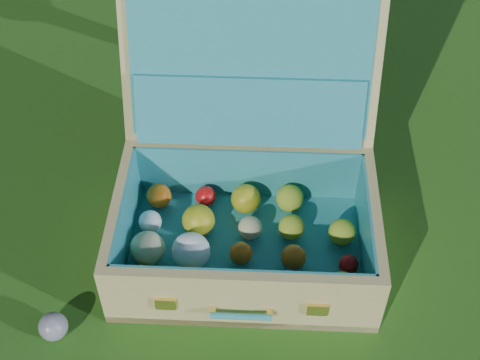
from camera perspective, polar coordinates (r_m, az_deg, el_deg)
name	(u,v)px	position (r m, az deg, el deg)	size (l,w,h in m)	color
ground	(277,265)	(1.82, 3.22, -7.27)	(60.00, 60.00, 0.00)	#215114
stray_ball	(53,326)	(1.73, -15.65, -11.94)	(0.07, 0.07, 0.07)	#3A5E98
suitcase	(244,182)	(1.76, 0.38, -0.21)	(0.79, 0.76, 0.63)	tan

